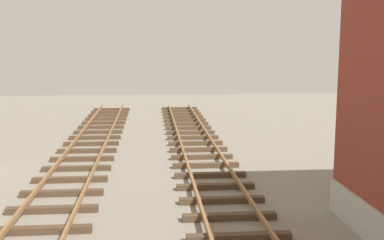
{
  "coord_description": "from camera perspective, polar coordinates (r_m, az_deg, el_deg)",
  "views": [
    {
      "loc": [
        -1.12,
        -0.99,
        4.57
      ],
      "look_at": [
        0.19,
        14.09,
        2.18
      ],
      "focal_mm": 44.67,
      "sensor_mm": 36.0,
      "label": 1
    }
  ],
  "objects": []
}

